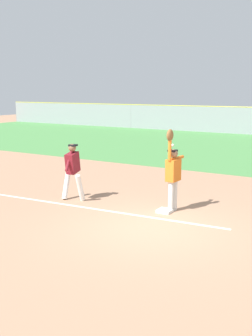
{
  "coord_description": "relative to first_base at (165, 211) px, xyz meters",
  "views": [
    {
      "loc": [
        4.46,
        -8.56,
        3.31
      ],
      "look_at": [
        -1.67,
        1.56,
        1.05
      ],
      "focal_mm": 44.27,
      "sensor_mm": 36.0,
      "label": 1
    }
  ],
  "objects": [
    {
      "name": "fielder",
      "position": [
        0.12,
        0.21,
        1.08
      ],
      "size": [
        0.29,
        0.9,
        2.28
      ],
      "rotation": [
        0.0,
        0.0,
        3.07
      ],
      "color": "silver",
      "rests_on": "ground_plane"
    },
    {
      "name": "baseball",
      "position": [
        -0.02,
        0.45,
        1.76
      ],
      "size": [
        0.07,
        0.07,
        0.07
      ],
      "primitive_type": "sphere",
      "color": "white"
    },
    {
      "name": "chalk_foul_line",
      "position": [
        -4.0,
        -0.9,
        -0.04
      ],
      "size": [
        11.98,
        0.97,
        0.01
      ],
      "primitive_type": "cube",
      "rotation": [
        0.0,
        0.0,
        0.07
      ],
      "color": "white",
      "rests_on": "ground_plane"
    },
    {
      "name": "parked_car_tan",
      "position": [
        -6.2,
        25.64,
        0.63
      ],
      "size": [
        4.54,
        2.4,
        1.25
      ],
      "rotation": [
        0.0,
        0.0,
        -0.08
      ],
      "color": "tan",
      "rests_on": "ground_plane"
    },
    {
      "name": "first_base",
      "position": [
        0.0,
        0.0,
        0.0
      ],
      "size": [
        0.38,
        0.38,
        0.08
      ],
      "primitive_type": "cube",
      "rotation": [
        0.0,
        0.0,
        0.01
      ],
      "color": "white",
      "rests_on": "ground_plane"
    },
    {
      "name": "ground_plane",
      "position": [
        0.27,
        -1.3,
        -0.04
      ],
      "size": [
        73.36,
        73.36,
        0.0
      ],
      "primitive_type": "plane",
      "color": "tan"
    },
    {
      "name": "runner",
      "position": [
        -2.92,
        -0.3,
        0.96
      ],
      "size": [
        0.8,
        0.84,
        1.72
      ],
      "rotation": [
        0.0,
        0.0,
        0.16
      ],
      "color": "white",
      "rests_on": "ground_plane"
    }
  ]
}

